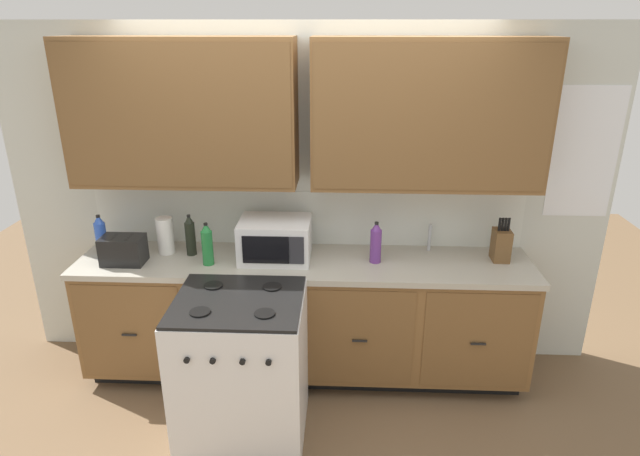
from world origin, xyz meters
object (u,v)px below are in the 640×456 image
object	(u,v)px
stove_range	(242,368)
knife_block	(501,244)
bottle_green	(207,244)
bottle_dark	(190,235)
bottle_blue	(101,236)
bottle_violet	(376,243)
paper_towel_roll	(165,236)
toaster	(123,250)
microwave	(275,240)

from	to	relation	value
stove_range	knife_block	distance (m)	1.90
stove_range	bottle_green	xyz separation A→B (m)	(-0.30, 0.54, 0.59)
bottle_green	bottle_dark	bearing A→B (deg)	135.21
bottle_blue	bottle_violet	distance (m)	1.90
paper_towel_roll	bottle_blue	size ratio (longest dim) A/B	0.87
knife_block	bottle_violet	world-z (taller)	knife_block
bottle_dark	bottle_violet	xyz separation A→B (m)	(1.28, -0.07, -0.00)
bottle_blue	bottle_violet	bearing A→B (deg)	-0.72
paper_towel_roll	bottle_dark	world-z (taller)	bottle_dark
toaster	bottle_dark	bearing A→B (deg)	21.52
toaster	bottle_blue	bearing A→B (deg)	148.68
stove_range	bottle_dark	distance (m)	1.02
toaster	bottle_blue	size ratio (longest dim) A/B	0.94
microwave	bottle_violet	world-z (taller)	bottle_violet
knife_block	microwave	bearing A→B (deg)	-178.36
toaster	bottle_dark	distance (m)	0.45
bottle_green	paper_towel_roll	bearing A→B (deg)	152.53
knife_block	bottle_dark	bearing A→B (deg)	-179.91
knife_block	bottle_blue	distance (m)	2.76
microwave	bottle_blue	xyz separation A→B (m)	(-1.21, -0.00, 0.01)
stove_range	bottle_violet	size ratio (longest dim) A/B	3.29
toaster	bottle_blue	distance (m)	0.24
bottle_green	bottle_violet	world-z (taller)	bottle_green
bottle_dark	bottle_violet	distance (m)	1.29
microwave	paper_towel_roll	distance (m)	0.79
microwave	knife_block	size ratio (longest dim) A/B	1.55
bottle_dark	bottle_green	bearing A→B (deg)	-44.79
microwave	toaster	size ratio (longest dim) A/B	1.71
knife_block	stove_range	bearing A→B (deg)	-157.53
bottle_dark	bottle_green	world-z (taller)	bottle_green
microwave	bottle_dark	size ratio (longest dim) A/B	1.63
knife_block	bottle_dark	world-z (taller)	knife_block
knife_block	bottle_violet	xyz separation A→B (m)	(-0.86, -0.07, 0.03)
stove_range	bottle_green	bearing A→B (deg)	119.35
bottle_green	bottle_blue	distance (m)	0.78
microwave	bottle_violet	bearing A→B (deg)	-2.21
bottle_dark	paper_towel_roll	bearing A→B (deg)	173.32
stove_range	bottle_dark	xyz separation A→B (m)	(-0.46, 0.69, 0.59)
stove_range	toaster	distance (m)	1.15
bottle_violet	bottle_green	bearing A→B (deg)	-175.49
microwave	stove_range	bearing A→B (deg)	-102.16
toaster	paper_towel_roll	distance (m)	0.30
toaster	bottle_green	size ratio (longest dim) A/B	0.95
bottle_green	bottle_blue	size ratio (longest dim) A/B	0.99
knife_block	paper_towel_roll	world-z (taller)	knife_block
bottle_green	knife_block	bearing A→B (deg)	4.60
stove_range	bottle_blue	distance (m)	1.38
paper_towel_roll	microwave	bearing A→B (deg)	-4.55
toaster	knife_block	bearing A→B (deg)	3.75
bottle_violet	knife_block	bearing A→B (deg)	4.72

